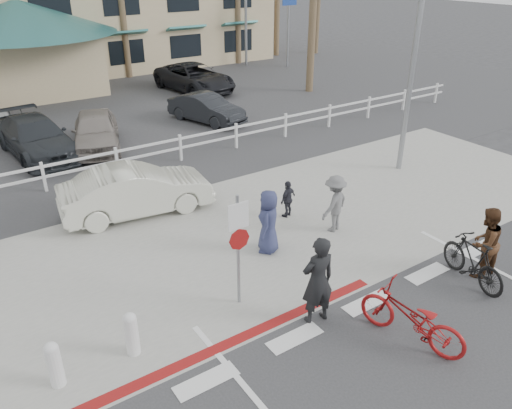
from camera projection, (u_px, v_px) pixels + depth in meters
ground at (388, 318)px, 10.45m from camera, size 140.00×140.00×0.00m
bike_path at (471, 378)px, 8.97m from camera, size 12.00×16.00×0.01m
sidewalk_plaza at (265, 230)px, 13.79m from camera, size 22.00×7.00×0.01m
cross_street at (197, 181)px, 16.75m from camera, size 40.00×5.00×0.01m
parking_lot at (104, 114)px, 23.80m from camera, size 50.00×16.00×0.01m
curb_red at (236, 340)px, 9.84m from camera, size 7.00×0.25×0.02m
rail_fence at (183, 147)px, 18.26m from camera, size 29.40×0.16×1.00m
sign_post at (238, 245)px, 10.29m from camera, size 0.50×0.10×2.90m
bollard_0 at (132, 334)px, 9.33m from camera, size 0.26×0.26×0.95m
bollard_1 at (54, 364)px, 8.63m from camera, size 0.26×0.26×0.95m
streetlight_0 at (417, 37)px, 15.75m from camera, size 0.60×2.00×9.00m
info_sign at (288, 23)px, 32.49m from camera, size 1.20×0.16×5.60m
bike_red at (412, 318)px, 9.58m from camera, size 1.31×2.29×1.14m
rider_red at (318, 281)px, 9.97m from camera, size 0.78×0.57×1.97m
bike_black at (473, 261)px, 11.38m from camera, size 0.92×1.95×1.13m
rider_black at (485, 243)px, 11.50m from camera, size 0.85×0.67×1.75m
pedestrian_a at (334, 204)px, 13.44m from camera, size 1.18×0.90×1.61m
pedestrian_child at (288, 199)px, 14.26m from camera, size 0.71×0.47×1.12m
pedestrian_b at (269, 222)px, 12.47m from camera, size 0.96×0.96×1.68m
car_white_sedan at (137, 191)px, 14.41m from camera, size 4.49×2.07×1.43m
lot_car_1 at (36, 137)px, 18.61m from camera, size 2.46×5.05×1.42m
lot_car_2 at (96, 130)px, 19.31m from camera, size 2.90×4.54×1.44m
lot_car_3 at (206, 108)px, 22.44m from camera, size 2.41×4.00×1.24m
lot_car_5 at (195, 78)px, 27.48m from camera, size 3.09×5.57×1.48m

